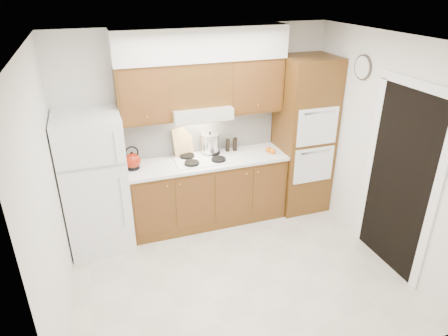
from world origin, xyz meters
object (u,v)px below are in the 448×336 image
at_px(oven_cabinet, 303,136).
at_px(stock_pot, 210,143).
at_px(kettle, 133,161).
at_px(fridge, 95,183).

height_order(oven_cabinet, stock_pot, oven_cabinet).
height_order(oven_cabinet, kettle, oven_cabinet).
bearing_deg(kettle, oven_cabinet, -2.84).
height_order(fridge, kettle, fridge).
relative_size(oven_cabinet, stock_pot, 8.84).
relative_size(fridge, stock_pot, 6.91).
distance_m(kettle, stock_pot, 1.07).
distance_m(oven_cabinet, kettle, 2.37).
xyz_separation_m(fridge, kettle, (0.48, 0.07, 0.19)).
distance_m(fridge, stock_pot, 1.57).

